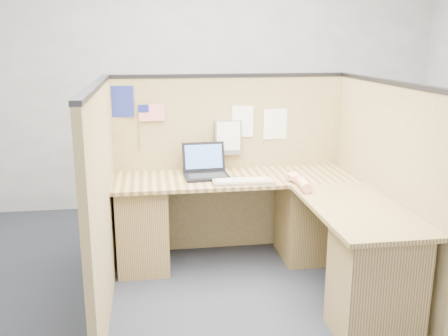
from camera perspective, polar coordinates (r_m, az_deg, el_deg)
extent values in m
plane|color=#1F212C|center=(3.68, 3.08, -14.85)|extent=(5.00, 5.00, 0.00)
plane|color=#929497|center=(5.45, -1.57, 10.18)|extent=(5.00, 0.00, 5.00)
cube|color=olive|center=(4.33, 0.54, 0.37)|extent=(2.05, 0.05, 1.50)
cube|color=#232328|center=(4.21, 0.57, 10.54)|extent=(2.05, 0.06, 0.03)
cube|color=olive|center=(3.42, -13.76, -3.84)|extent=(0.05, 1.80, 1.50)
cube|color=#232328|center=(3.27, -14.56, 9.01)|extent=(0.06, 1.80, 0.03)
cube|color=olive|center=(3.79, 17.89, -2.34)|extent=(0.05, 1.80, 1.50)
cube|color=#232328|center=(3.66, 18.81, 9.22)|extent=(0.06, 1.80, 0.03)
cube|color=brown|center=(4.02, 1.28, -1.21)|extent=(1.95, 0.60, 0.03)
cube|color=brown|center=(3.41, 15.15, -4.61)|extent=(0.60, 1.15, 0.03)
cube|color=brown|center=(4.08, -9.25, -6.57)|extent=(0.40, 0.50, 0.70)
cube|color=brown|center=(4.28, 9.24, -5.59)|extent=(0.40, 0.50, 0.70)
cube|color=brown|center=(3.28, 16.99, -12.42)|extent=(0.50, 0.40, 0.70)
cube|color=black|center=(3.99, -1.95, -0.97)|extent=(0.36, 0.28, 0.02)
cube|color=black|center=(4.12, -2.24, 1.32)|extent=(0.35, 0.09, 0.24)
cube|color=#385591|center=(4.11, -2.22, 1.28)|extent=(0.31, 0.07, 0.19)
cube|color=gray|center=(3.83, 2.20, -1.61)|extent=(0.47, 0.17, 0.02)
cube|color=silver|center=(3.83, 2.21, -1.38)|extent=(0.43, 0.14, 0.01)
ellipsoid|color=silver|center=(3.92, 7.96, -1.19)|extent=(0.12, 0.08, 0.05)
ellipsoid|color=tan|center=(3.91, 7.99, -0.82)|extent=(0.09, 0.12, 0.05)
cylinder|color=tan|center=(3.87, 8.27, -1.25)|extent=(0.07, 0.05, 0.07)
cylinder|color=tan|center=(3.73, 9.08, -1.84)|extent=(0.10, 0.28, 0.08)
cube|color=navy|center=(4.15, -11.57, 7.46)|extent=(0.19, 0.02, 0.25)
cylinder|color=olive|center=(4.16, -9.68, 4.63)|extent=(0.01, 0.01, 0.37)
cube|color=red|center=(4.14, -8.28, 6.26)|extent=(0.21, 0.00, 0.14)
cube|color=navy|center=(4.13, -9.18, 6.73)|extent=(0.08, 0.00, 0.06)
cube|color=slate|center=(4.21, 0.46, 3.49)|extent=(0.23, 0.05, 0.29)
cube|color=white|center=(4.19, 0.51, 3.67)|extent=(0.20, 0.01, 0.24)
cube|color=white|center=(4.24, 1.96, 5.34)|extent=(0.21, 0.03, 0.27)
cube|color=white|center=(4.30, 5.86, 5.01)|extent=(0.20, 0.01, 0.26)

